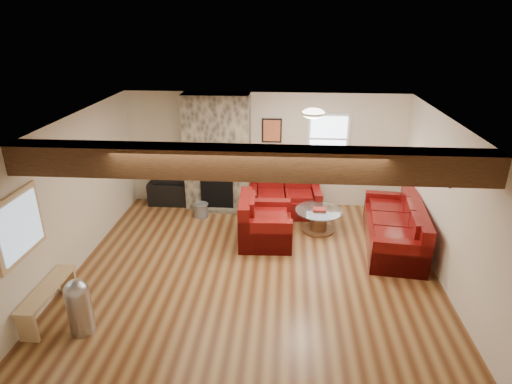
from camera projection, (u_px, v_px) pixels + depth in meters
room at (255, 201)px, 6.79m from camera, size 8.00×8.00×8.00m
oak_beam at (248, 162)px, 5.23m from camera, size 6.00×0.36×0.38m
chimney_breast at (218, 154)px, 9.16m from camera, size 1.40×0.67×2.50m
back_window at (328, 139)px, 9.07m from camera, size 0.90×0.08×1.10m
hatch_window at (19, 226)px, 5.53m from camera, size 0.08×1.00×0.90m
ceiling_dome at (313, 115)px, 7.10m from camera, size 0.40×0.40×0.18m
artwork_back at (272, 131)px, 9.10m from camera, size 0.42×0.06×0.52m
artwork_right at (446, 169)px, 6.67m from camera, size 0.06×0.55×0.42m
sofa_three at (394, 224)px, 7.84m from camera, size 1.17×2.32×0.86m
loveseat at (285, 196)px, 9.13m from camera, size 1.57×0.97×0.81m
armchair_red at (265, 220)px, 7.97m from camera, size 1.01×1.14×0.89m
coffee_table at (319, 220)px, 8.43m from camera, size 0.93×0.93×0.49m
tv_cabinet at (172, 193)px, 9.64m from camera, size 1.02×0.41×0.51m
television at (170, 173)px, 9.45m from camera, size 0.83×0.11×0.48m
floor_lamp at (406, 161)px, 8.33m from camera, size 0.40×0.40×1.56m
pine_bench at (49, 301)px, 6.06m from camera, size 0.28×1.20×0.45m
pedal_bin at (79, 306)px, 5.67m from camera, size 0.37×0.37×0.81m
coal_bucket at (201, 210)px, 9.08m from camera, size 0.32×0.32×0.30m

